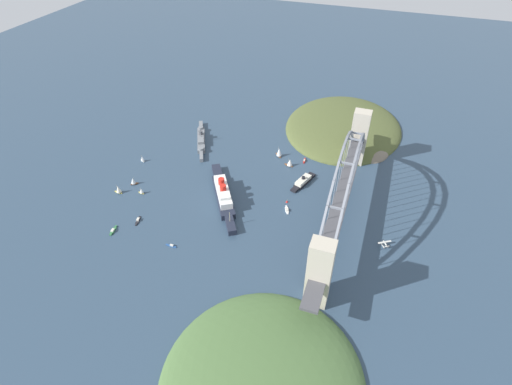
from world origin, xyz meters
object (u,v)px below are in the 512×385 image
Objects in this scene: seaplane_taxiing_near_bridge at (385,244)px; harbor_arch_bridge at (343,191)px; naval_cruiser at (201,139)px; small_boat_1 at (287,210)px; small_boat_2 at (138,220)px; small_boat_3 at (142,159)px; small_boat_7 at (113,230)px; small_boat_4 at (118,189)px; harbor_ferry_steamer at (303,181)px; small_boat_9 at (279,152)px; small_boat_8 at (290,163)px; small_boat_0 at (133,181)px; ocean_liner at (223,194)px; channel_marker_buoy at (287,201)px; small_boat_6 at (171,246)px; small_boat_10 at (141,191)px; small_boat_5 at (304,161)px.

harbor_arch_bridge is at bearing 63.68° from seaplane_taxiing_near_bridge.
naval_cruiser is 236.46m from seaplane_taxiing_near_bridge.
small_boat_1 is 135.32m from small_boat_2.
small_boat_2 is 1.61× the size of small_boat_3.
seaplane_taxiing_near_bridge is (-97.04, -215.63, -1.08)m from naval_cruiser.
small_boat_3 is 0.62× the size of small_boat_7.
small_boat_4 is at bearing 53.91° from small_boat_2.
small_boat_9 reaches higher than harbor_ferry_steamer.
small_boat_3 is 157.80m from small_boat_8.
harbor_arch_bridge is 20.58× the size of small_boat_2.
small_boat_2 is (-58.05, 122.24, 0.05)m from small_boat_1.
small_boat_2 is at bearing -143.54° from small_boat_0.
small_boat_3 is 0.76× the size of small_boat_8.
small_boat_8 is (126.97, -105.43, 3.69)m from small_boat_2.
naval_cruiser is 116.92m from small_boat_4.
harbor_arch_bridge reaches higher than small_boat_8.
ocean_liner reaches higher than channel_marker_buoy.
ocean_liner is 9.21× the size of small_boat_6.
ocean_liner is 60.95m from channel_marker_buoy.
ocean_liner is 85.60m from small_boat_8.
harbor_arch_bridge is 25.07× the size of small_boat_8.
small_boat_0 is at bearing 120.66° from small_boat_8.
naval_cruiser is 105.91m from small_boat_10.
small_boat_0 is at bearing 94.86° from small_boat_1.
harbor_ferry_steamer reaches higher than small_boat_2.
harbor_ferry_steamer is at bearing -64.67° from small_boat_10.
harbor_ferry_steamer is 104.52m from seaplane_taxiing_near_bridge.
naval_cruiser reaches higher than small_boat_1.
small_boat_3 reaches higher than small_boat_10.
small_boat_9 is at bearing -32.93° from small_boat_7.
small_boat_3 reaches higher than small_boat_2.
naval_cruiser is at bearing 83.24° from small_boat_8.
small_boat_3 is at bearing 106.31° from small_boat_8.
small_boat_10 reaches higher than small_boat_7.
small_boat_7 is at bearing 140.72° from small_boat_8.
ocean_liner is 9.95× the size of small_boat_0.
small_boat_0 is 3.28× the size of channel_marker_buoy.
small_boat_3 reaches higher than small_boat_7.
small_boat_4 is at bearing 131.13° from small_boat_9.
harbor_arch_bridge is 27.53× the size of small_boat_0.
harbor_arch_bridge reaches higher than small_boat_7.
harbor_arch_bridge is 97.06m from small_boat_5.
ocean_liner reaches higher than harbor_ferry_steamer.
ocean_liner is 7.46× the size of small_boat_7.
small_boat_0 is (-19.21, 202.08, -27.44)m from harbor_arch_bridge.
small_boat_9 reaches higher than small_boat_8.
ocean_liner is 7.44× the size of small_boat_2.
harbor_ferry_steamer is 3.69× the size of small_boat_8.
harbor_ferry_steamer is 3.17× the size of small_boat_1.
harbor_arch_bridge reaches higher than naval_cruiser.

